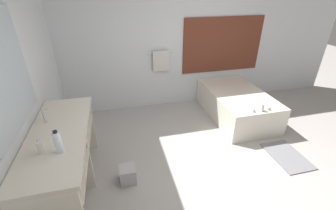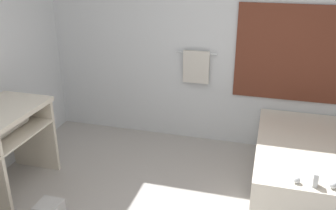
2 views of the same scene
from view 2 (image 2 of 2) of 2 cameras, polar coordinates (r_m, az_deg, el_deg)
The scene contains 2 objects.
wall_back_with_blinds at distance 4.51m, azimuth 8.87°, elevation 10.11°, with size 7.40×0.13×2.70m.
bathtub at distance 4.07m, azimuth 20.18°, elevation -8.57°, with size 0.99×1.65×0.63m.
Camera 2 is at (0.55, -2.16, 2.28)m, focal length 40.00 mm.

